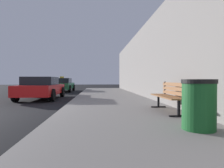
# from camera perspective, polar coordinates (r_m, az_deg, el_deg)

# --- Properties ---
(sidewalk) EXTENTS (4.00, 32.00, 0.15)m
(sidewalk) POSITION_cam_1_polar(r_m,az_deg,el_deg) (6.17, 2.97, -8.29)
(sidewalk) COLOR gray
(sidewalk) RESTS_ON ground_plane
(building_wall) EXTENTS (0.70, 32.00, 4.21)m
(building_wall) POSITION_cam_1_polar(r_m,az_deg,el_deg) (6.81, 21.93, 9.66)
(building_wall) COLOR gray
(building_wall) RESTS_ON ground_plane
(bench) EXTENTS (0.52, 1.89, 0.89)m
(bench) POSITION_cam_1_polar(r_m,az_deg,el_deg) (5.90, 17.28, -3.00)
(bench) COLOR brown
(bench) RESTS_ON sidewalk
(trash_bin) EXTENTS (0.64, 0.64, 0.96)m
(trash_bin) POSITION_cam_1_polar(r_m,az_deg,el_deg) (3.94, 24.89, -5.61)
(trash_bin) COLOR #195926
(trash_bin) RESTS_ON sidewalk
(car_red) EXTENTS (2.04, 4.25, 1.27)m
(car_red) POSITION_cam_1_polar(r_m,az_deg,el_deg) (11.49, -20.63, -1.09)
(car_red) COLOR red
(car_red) RESTS_ON ground_plane
(car_green) EXTENTS (1.98, 4.44, 1.43)m
(car_green) POSITION_cam_1_polar(r_m,az_deg,el_deg) (18.47, -14.89, -0.20)
(car_green) COLOR #196638
(car_green) RESTS_ON ground_plane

